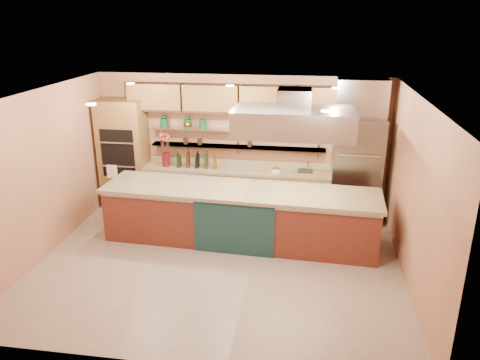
% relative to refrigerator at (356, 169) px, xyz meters
% --- Properties ---
extents(floor, '(6.00, 5.00, 0.02)m').
position_rel_refrigerator_xyz_m(floor, '(-2.35, -2.14, -1.06)').
color(floor, gray).
rests_on(floor, ground).
extents(ceiling, '(6.00, 5.00, 0.02)m').
position_rel_refrigerator_xyz_m(ceiling, '(-2.35, -2.14, 1.75)').
color(ceiling, black).
rests_on(ceiling, wall_back).
extents(wall_back, '(6.00, 0.04, 2.80)m').
position_rel_refrigerator_xyz_m(wall_back, '(-2.35, 0.36, 0.35)').
color(wall_back, '#B17653').
rests_on(wall_back, floor).
extents(wall_front, '(6.00, 0.04, 2.80)m').
position_rel_refrigerator_xyz_m(wall_front, '(-2.35, -4.64, 0.35)').
color(wall_front, '#B17653').
rests_on(wall_front, floor).
extents(wall_left, '(0.04, 5.00, 2.80)m').
position_rel_refrigerator_xyz_m(wall_left, '(-5.35, -2.14, 0.35)').
color(wall_left, '#B17653').
rests_on(wall_left, floor).
extents(wall_right, '(0.04, 5.00, 2.80)m').
position_rel_refrigerator_xyz_m(wall_right, '(0.65, -2.14, 0.35)').
color(wall_right, '#B17653').
rests_on(wall_right, floor).
extents(oven_stack, '(0.95, 0.64, 2.30)m').
position_rel_refrigerator_xyz_m(oven_stack, '(-4.80, 0.04, 0.10)').
color(oven_stack, olive).
rests_on(oven_stack, floor).
extents(refrigerator, '(0.95, 0.72, 2.10)m').
position_rel_refrigerator_xyz_m(refrigerator, '(0.00, 0.00, 0.00)').
color(refrigerator, gray).
rests_on(refrigerator, floor).
extents(back_counter, '(3.84, 0.64, 0.93)m').
position_rel_refrigerator_xyz_m(back_counter, '(-2.40, 0.06, -0.58)').
color(back_counter, tan).
rests_on(back_counter, floor).
extents(wall_shelf_lower, '(3.60, 0.26, 0.03)m').
position_rel_refrigerator_xyz_m(wall_shelf_lower, '(-2.40, 0.23, 0.30)').
color(wall_shelf_lower, '#B4B7BC').
rests_on(wall_shelf_lower, wall_back).
extents(wall_shelf_upper, '(3.60, 0.26, 0.03)m').
position_rel_refrigerator_xyz_m(wall_shelf_upper, '(-2.40, 0.23, 0.65)').
color(wall_shelf_upper, '#B4B7BC').
rests_on(wall_shelf_upper, wall_back).
extents(upper_cabinets, '(4.60, 0.36, 0.55)m').
position_rel_refrigerator_xyz_m(upper_cabinets, '(-2.35, 0.18, 1.30)').
color(upper_cabinets, olive).
rests_on(upper_cabinets, wall_back).
extents(range_hood, '(2.00, 1.00, 0.45)m').
position_rel_refrigerator_xyz_m(range_hood, '(-1.22, -1.32, 1.20)').
color(range_hood, '#B4B7BC').
rests_on(range_hood, ceiling).
extents(ceiling_downlights, '(4.00, 2.80, 0.02)m').
position_rel_refrigerator_xyz_m(ceiling_downlights, '(-2.35, -1.94, 1.72)').
color(ceiling_downlights, '#FFE5A5').
rests_on(ceiling_downlights, ceiling).
extents(island, '(4.89, 1.31, 1.01)m').
position_rel_refrigerator_xyz_m(island, '(-2.12, -1.32, -0.55)').
color(island, maroon).
rests_on(island, floor).
extents(flower_vase, '(0.16, 0.16, 0.29)m').
position_rel_refrigerator_xyz_m(flower_vase, '(-3.88, 0.01, 0.02)').
color(flower_vase, '#5E0E11').
rests_on(flower_vase, back_counter).
extents(oil_bottle_cluster, '(0.93, 0.46, 0.29)m').
position_rel_refrigerator_xyz_m(oil_bottle_cluster, '(-3.21, 0.01, 0.02)').
color(oil_bottle_cluster, black).
rests_on(oil_bottle_cluster, back_counter).
extents(kitchen_scale, '(0.16, 0.12, 0.09)m').
position_rel_refrigerator_xyz_m(kitchen_scale, '(-1.58, 0.01, -0.07)').
color(kitchen_scale, white).
rests_on(kitchen_scale, back_counter).
extents(bar_faucet, '(0.03, 0.03, 0.21)m').
position_rel_refrigerator_xyz_m(bar_faucet, '(-0.94, 0.11, -0.01)').
color(bar_faucet, silver).
rests_on(bar_faucet, back_counter).
extents(copper_kettle, '(0.21, 0.21, 0.14)m').
position_rel_refrigerator_xyz_m(copper_kettle, '(-3.45, 0.23, 0.73)').
color(copper_kettle, '#B6472A').
rests_on(copper_kettle, wall_shelf_upper).
extents(green_canister, '(0.16, 0.16, 0.19)m').
position_rel_refrigerator_xyz_m(green_canister, '(-3.12, 0.23, 0.76)').
color(green_canister, '#0F4721').
rests_on(green_canister, wall_shelf_upper).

